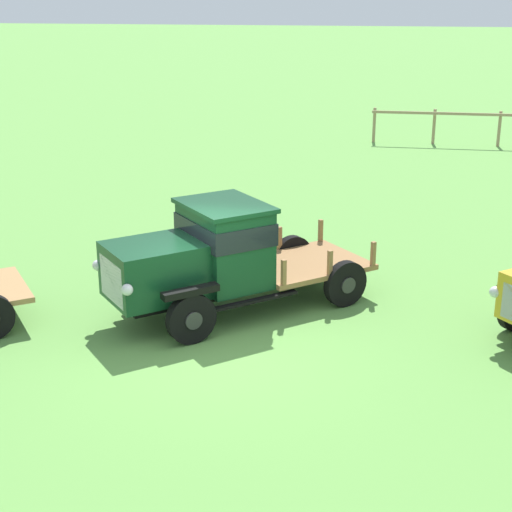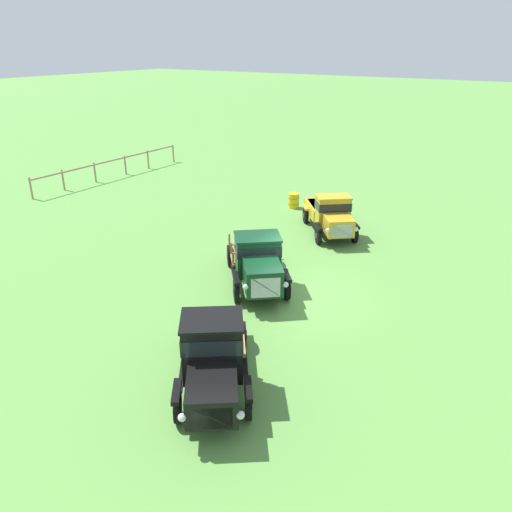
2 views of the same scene
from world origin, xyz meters
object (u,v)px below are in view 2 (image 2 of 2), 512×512
(vintage_truck_second_in_line, at_px, (258,262))
(vintage_truck_midrow_center, at_px, (330,214))
(oil_drum_beside_row, at_px, (294,201))
(vintage_truck_foreground_near, at_px, (213,358))

(vintage_truck_second_in_line, relative_size, vintage_truck_midrow_center, 1.09)
(vintage_truck_midrow_center, distance_m, oil_drum_beside_row, 4.45)
(vintage_truck_second_in_line, xyz_separation_m, oil_drum_beside_row, (9.75, 3.88, -0.71))
(vintage_truck_foreground_near, relative_size, vintage_truck_second_in_line, 1.01)
(vintage_truck_foreground_near, xyz_separation_m, vintage_truck_midrow_center, (13.04, 2.75, -0.15))
(vintage_truck_second_in_line, distance_m, oil_drum_beside_row, 10.52)
(vintage_truck_second_in_line, bearing_deg, oil_drum_beside_row, 21.71)
(vintage_truck_midrow_center, relative_size, oil_drum_beside_row, 5.40)
(vintage_truck_second_in_line, distance_m, vintage_truck_midrow_center, 7.11)
(vintage_truck_foreground_near, bearing_deg, vintage_truck_second_in_line, 22.01)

